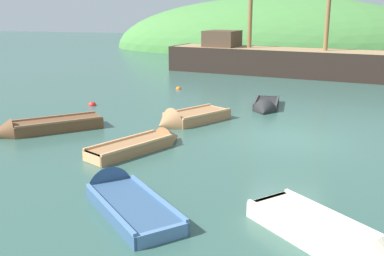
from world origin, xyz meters
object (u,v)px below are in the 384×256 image
at_px(sailing_ship, 279,65).
at_px(rowboat_far, 266,107).
at_px(rowboat_center, 187,120).
at_px(rowboat_outer_right, 122,200).
at_px(rowboat_portside, 143,146).
at_px(rowboat_near_dock, 42,128).
at_px(buoy_orange, 179,89).
at_px(rowboat_outer_left, 339,245).
at_px(buoy_red, 92,106).

relative_size(sailing_ship, rowboat_far, 6.11).
xyz_separation_m(rowboat_center, rowboat_outer_right, (0.62, -7.56, -0.04)).
height_order(rowboat_portside, rowboat_center, rowboat_center).
distance_m(sailing_ship, rowboat_near_dock, 18.56).
distance_m(sailing_ship, buoy_orange, 8.85).
distance_m(rowboat_center, rowboat_outer_right, 7.58).
xyz_separation_m(sailing_ship, rowboat_center, (-2.33, -14.50, -0.52)).
bearing_deg(rowboat_near_dock, rowboat_center, 165.33).
bearing_deg(rowboat_outer_left, rowboat_far, 145.23).
height_order(rowboat_portside, rowboat_far, rowboat_far).
bearing_deg(buoy_red, rowboat_center, -21.01).
relative_size(sailing_ship, rowboat_near_dock, 5.16).
xyz_separation_m(rowboat_near_dock, rowboat_outer_left, (10.09, -5.71, -0.03)).
bearing_deg(rowboat_far, rowboat_near_dock, -52.70).
relative_size(rowboat_portside, rowboat_far, 1.21).
relative_size(rowboat_portside, rowboat_outer_left, 1.07).
xyz_separation_m(sailing_ship, buoy_red, (-7.46, -12.52, -0.65)).
relative_size(rowboat_portside, rowboat_center, 1.06).
xyz_separation_m(rowboat_outer_right, buoy_red, (-5.75, 9.53, -0.09)).
bearing_deg(rowboat_outer_left, rowboat_portside, -177.27).
xyz_separation_m(rowboat_near_dock, rowboat_outer_right, (5.33, -4.89, -0.05)).
height_order(rowboat_portside, buoy_red, rowboat_portside).
height_order(rowboat_outer_right, rowboat_outer_left, rowboat_outer_left).
bearing_deg(rowboat_near_dock, sailing_ship, -156.48).
xyz_separation_m(sailing_ship, buoy_orange, (-4.87, -7.36, -0.65)).
bearing_deg(rowboat_outer_left, rowboat_near_dock, -167.12).
relative_size(rowboat_near_dock, rowboat_outer_right, 1.04).
relative_size(rowboat_outer_left, buoy_red, 9.09).
height_order(sailing_ship, rowboat_center, sailing_ship).
xyz_separation_m(rowboat_near_dock, rowboat_center, (4.71, 2.67, -0.01)).
bearing_deg(rowboat_near_dock, buoy_red, -128.99).
bearing_deg(rowboat_far, buoy_red, -81.66).
height_order(rowboat_center, buoy_orange, rowboat_center).
height_order(rowboat_far, rowboat_outer_left, rowboat_outer_left).
bearing_deg(rowboat_outer_left, rowboat_center, 165.07).
height_order(sailing_ship, rowboat_near_dock, sailing_ship).
height_order(rowboat_outer_right, buoy_orange, rowboat_outer_right).
distance_m(rowboat_outer_right, buoy_red, 11.13).
height_order(rowboat_portside, rowboat_near_dock, rowboat_near_dock).
bearing_deg(buoy_red, rowboat_outer_left, -44.57).
relative_size(sailing_ship, rowboat_outer_left, 5.40).
bearing_deg(rowboat_center, rowboat_outer_left, 65.08).
xyz_separation_m(sailing_ship, rowboat_far, (0.36, -11.07, -0.57)).
bearing_deg(rowboat_portside, sailing_ship, 18.12).
bearing_deg(rowboat_outer_right, rowboat_outer_left, -145.70).
bearing_deg(rowboat_outer_right, rowboat_center, -41.21).
height_order(sailing_ship, rowboat_outer_left, sailing_ship).
bearing_deg(sailing_ship, rowboat_center, -88.92).
distance_m(sailing_ship, rowboat_center, 14.69).
distance_m(rowboat_far, buoy_red, 7.95).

